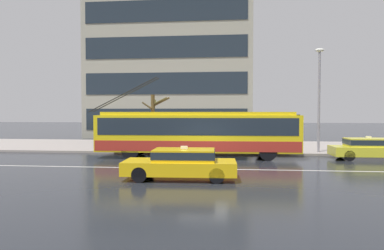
{
  "coord_description": "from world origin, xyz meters",
  "views": [
    {
      "loc": [
        1.29,
        -18.57,
        2.78
      ],
      "look_at": [
        -0.93,
        2.92,
        2.02
      ],
      "focal_mm": 33.13,
      "sensor_mm": 36.0,
      "label": 1
    }
  ],
  "objects_px": {
    "street_tree_bare": "(153,117)",
    "street_lamp": "(319,91)",
    "pedestrian_at_shelter": "(181,128)",
    "taxi_oncoming_near": "(181,162)",
    "trolleybus": "(198,132)",
    "taxi_ahead_of_bus": "(370,148)",
    "pedestrian_approaching_curb": "(140,128)"
  },
  "relations": [
    {
      "from": "taxi_ahead_of_bus",
      "to": "pedestrian_approaching_curb",
      "type": "height_order",
      "value": "pedestrian_approaching_curb"
    },
    {
      "from": "taxi_oncoming_near",
      "to": "street_tree_bare",
      "type": "relative_size",
      "value": 1.18
    },
    {
      "from": "street_lamp",
      "to": "street_tree_bare",
      "type": "xyz_separation_m",
      "value": [
        -11.7,
        2.06,
        -1.79
      ]
    },
    {
      "from": "pedestrian_approaching_curb",
      "to": "street_lamp",
      "type": "xyz_separation_m",
      "value": [
        12.29,
        -0.13,
        2.52
      ]
    },
    {
      "from": "pedestrian_approaching_curb",
      "to": "street_lamp",
      "type": "bearing_deg",
      "value": -0.62
    },
    {
      "from": "taxi_oncoming_near",
      "to": "street_tree_bare",
      "type": "distance_m",
      "value": 12.61
    },
    {
      "from": "taxi_oncoming_near",
      "to": "pedestrian_at_shelter",
      "type": "bearing_deg",
      "value": 97.61
    },
    {
      "from": "taxi_oncoming_near",
      "to": "street_lamp",
      "type": "distance_m",
      "value": 13.14
    },
    {
      "from": "taxi_oncoming_near",
      "to": "street_lamp",
      "type": "xyz_separation_m",
      "value": [
        7.96,
        9.86,
        3.51
      ]
    },
    {
      "from": "street_tree_bare",
      "to": "pedestrian_approaching_curb",
      "type": "bearing_deg",
      "value": -107.12
    },
    {
      "from": "pedestrian_approaching_curb",
      "to": "street_tree_bare",
      "type": "relative_size",
      "value": 0.49
    },
    {
      "from": "trolleybus",
      "to": "taxi_oncoming_near",
      "type": "bearing_deg",
      "value": -90.34
    },
    {
      "from": "pedestrian_at_shelter",
      "to": "street_tree_bare",
      "type": "distance_m",
      "value": 2.43
    },
    {
      "from": "taxi_ahead_of_bus",
      "to": "street_lamp",
      "type": "relative_size",
      "value": 0.67
    },
    {
      "from": "taxi_ahead_of_bus",
      "to": "street_tree_bare",
      "type": "distance_m",
      "value": 14.88
    },
    {
      "from": "pedestrian_at_shelter",
      "to": "street_lamp",
      "type": "height_order",
      "value": "street_lamp"
    },
    {
      "from": "trolleybus",
      "to": "taxi_ahead_of_bus",
      "type": "bearing_deg",
      "value": 0.24
    },
    {
      "from": "taxi_oncoming_near",
      "to": "pedestrian_approaching_curb",
      "type": "distance_m",
      "value": 10.93
    },
    {
      "from": "street_tree_bare",
      "to": "pedestrian_at_shelter",
      "type": "bearing_deg",
      "value": -15.01
    },
    {
      "from": "pedestrian_at_shelter",
      "to": "street_lamp",
      "type": "relative_size",
      "value": 0.28
    },
    {
      "from": "trolleybus",
      "to": "taxi_oncoming_near",
      "type": "height_order",
      "value": "trolleybus"
    },
    {
      "from": "street_tree_bare",
      "to": "street_lamp",
      "type": "bearing_deg",
      "value": -9.99
    },
    {
      "from": "taxi_ahead_of_bus",
      "to": "street_lamp",
      "type": "bearing_deg",
      "value": 131.97
    },
    {
      "from": "taxi_ahead_of_bus",
      "to": "pedestrian_at_shelter",
      "type": "height_order",
      "value": "pedestrian_at_shelter"
    },
    {
      "from": "pedestrian_at_shelter",
      "to": "taxi_oncoming_near",
      "type": "bearing_deg",
      "value": -82.39
    },
    {
      "from": "trolleybus",
      "to": "taxi_ahead_of_bus",
      "type": "height_order",
      "value": "trolleybus"
    },
    {
      "from": "pedestrian_approaching_curb",
      "to": "taxi_oncoming_near",
      "type": "bearing_deg",
      "value": -66.54
    },
    {
      "from": "trolleybus",
      "to": "taxi_oncoming_near",
      "type": "xyz_separation_m",
      "value": [
        -0.04,
        -7.22,
        -0.86
      ]
    },
    {
      "from": "taxi_oncoming_near",
      "to": "street_lamp",
      "type": "bearing_deg",
      "value": 51.08
    },
    {
      "from": "taxi_oncoming_near",
      "to": "pedestrian_at_shelter",
      "type": "height_order",
      "value": "pedestrian_at_shelter"
    },
    {
      "from": "trolleybus",
      "to": "taxi_ahead_of_bus",
      "type": "distance_m",
      "value": 10.29
    },
    {
      "from": "pedestrian_approaching_curb",
      "to": "street_lamp",
      "type": "height_order",
      "value": "street_lamp"
    }
  ]
}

